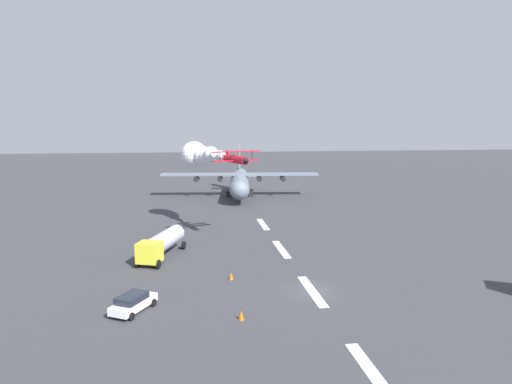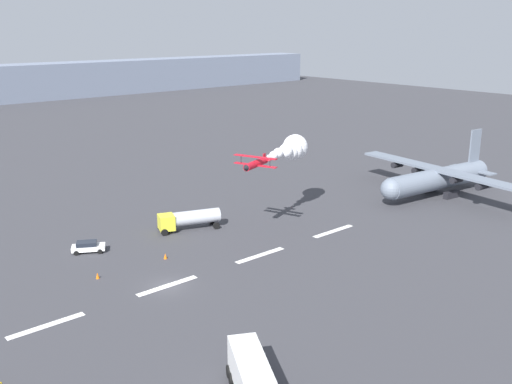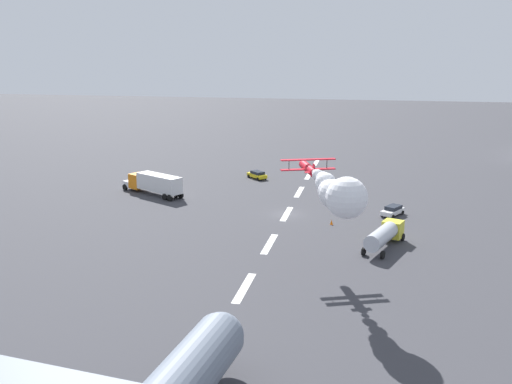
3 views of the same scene
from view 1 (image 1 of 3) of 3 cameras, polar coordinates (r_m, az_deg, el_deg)
ground_plane at (r=43.21m, az=7.09°, el=-12.30°), size 440.00×440.00×0.00m
runway_stripe_2 at (r=30.90m, az=14.65°, el=-21.44°), size 8.00×0.90×0.01m
runway_stripe_3 at (r=43.21m, az=7.09°, el=-12.30°), size 8.00×0.90×0.01m
runway_stripe_4 at (r=56.50m, az=3.22°, el=-7.23°), size 8.00×0.90×0.01m
runway_stripe_5 at (r=70.21m, az=0.89°, el=-4.10°), size 8.00×0.90×0.01m
cargo_transport_plane at (r=95.87m, az=-2.07°, el=1.28°), size 25.39×33.67×11.01m
stunt_biplane_red at (r=67.71m, az=-6.87°, el=4.65°), size 17.89×10.33×3.99m
fuel_tanker_truck at (r=53.60m, az=-11.85°, el=-6.34°), size 9.45×5.51×2.90m
airport_staff_sedan at (r=39.54m, az=-15.29°, el=-13.30°), size 4.66×3.71×1.52m
traffic_cone_near at (r=36.97m, az=-1.89°, el=-15.30°), size 0.44×0.44×0.75m
traffic_cone_far at (r=45.77m, az=-3.16°, el=-10.54°), size 0.44×0.44×0.75m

